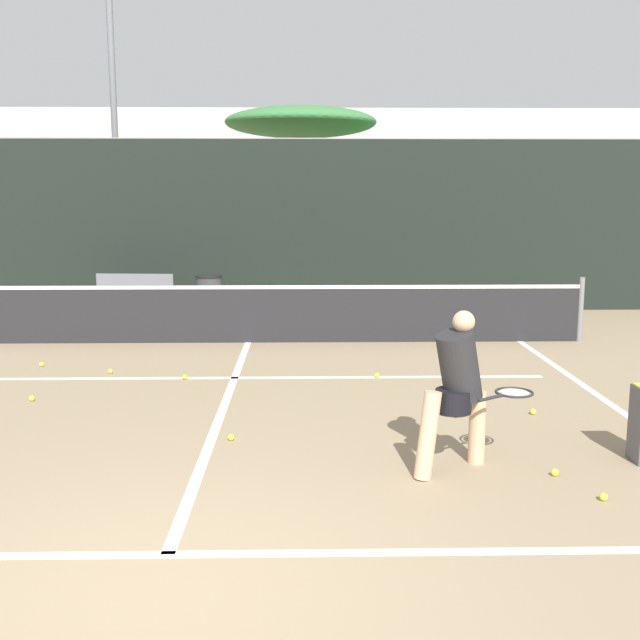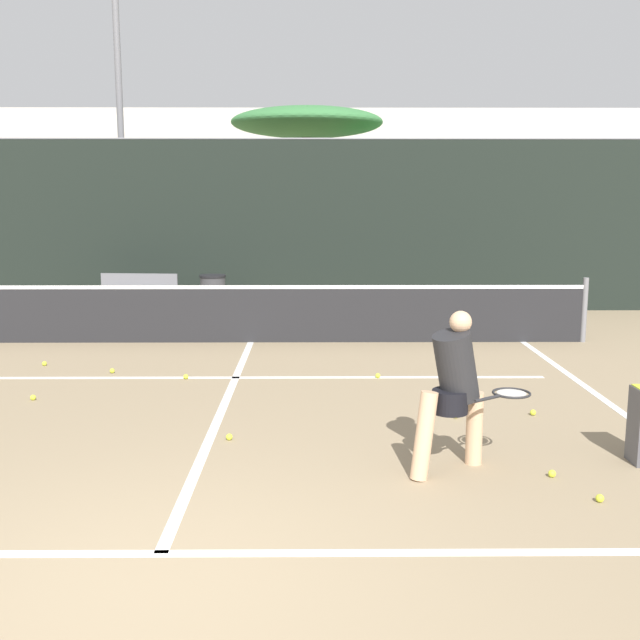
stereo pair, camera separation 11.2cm
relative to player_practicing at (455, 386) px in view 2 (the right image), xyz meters
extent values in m
plane|color=#937F60|center=(-2.28, -2.02, -0.77)|extent=(100.00, 100.00, 0.00)
cube|color=white|center=(-2.28, -1.56, -0.76)|extent=(11.00, 0.10, 0.01)
cube|color=white|center=(-2.28, 3.39, -0.76)|extent=(8.25, 0.10, 0.01)
cube|color=white|center=(-2.28, 2.11, -0.76)|extent=(0.10, 7.34, 0.01)
cube|color=white|center=(2.23, 2.11, -0.76)|extent=(0.10, 8.34, 0.01)
cylinder|color=slate|center=(3.22, 5.78, -0.23)|extent=(0.09, 0.09, 1.07)
cube|color=#232326|center=(-2.28, 5.78, -0.29)|extent=(11.00, 0.02, 0.95)
cube|color=white|center=(-2.28, 5.78, 0.15)|extent=(11.00, 0.03, 0.06)
cube|color=black|center=(-2.28, 9.17, 0.98)|extent=(24.00, 0.06, 3.50)
cylinder|color=slate|center=(-2.28, 9.17, 2.75)|extent=(24.00, 0.04, 0.04)
cylinder|color=#DBAD84|center=(0.22, 0.16, -0.43)|extent=(0.15, 0.15, 0.67)
cylinder|color=#DBAD84|center=(-0.29, -0.19, -0.38)|extent=(0.30, 0.27, 0.78)
cylinder|color=black|center=(-0.04, -0.02, -0.13)|extent=(0.32, 0.32, 0.20)
cylinder|color=#262628|center=(0.01, 0.01, 0.18)|extent=(0.46, 0.41, 0.70)
sphere|color=#DBAD84|center=(0.04, 0.04, 0.57)|extent=(0.19, 0.19, 0.19)
cylinder|color=#262628|center=(0.26, -0.11, -0.08)|extent=(0.26, 0.20, 0.03)
torus|color=#262628|center=(0.52, 0.07, -0.08)|extent=(0.48, 0.48, 0.02)
cylinder|color=beige|center=(0.52, 0.07, -0.08)|extent=(0.36, 0.36, 0.01)
sphere|color=#D1E033|center=(0.32, 1.54, -0.73)|extent=(0.07, 0.07, 0.07)
sphere|color=#D1E033|center=(-4.00, 3.65, -0.73)|extent=(0.07, 0.07, 0.07)
sphere|color=#D1E033|center=(1.20, 1.64, -0.73)|extent=(0.07, 0.07, 0.07)
sphere|color=#D1E033|center=(0.83, -0.18, -0.73)|extent=(0.07, 0.07, 0.07)
sphere|color=#D1E033|center=(-5.09, 4.10, -0.73)|extent=(0.07, 0.07, 0.07)
sphere|color=#D1E033|center=(-2.08, 0.83, -0.73)|extent=(0.07, 0.07, 0.07)
sphere|color=#D1E033|center=(1.05, -0.72, -0.73)|extent=(0.07, 0.07, 0.07)
sphere|color=#D1E033|center=(-4.58, 2.30, -0.73)|extent=(0.07, 0.07, 0.07)
sphere|color=#D1E033|center=(-0.38, 3.35, -0.73)|extent=(0.07, 0.07, 0.07)
sphere|color=#D1E033|center=(-2.93, 3.31, -0.73)|extent=(0.07, 0.07, 0.07)
cube|color=slate|center=(-4.72, 8.27, -0.33)|extent=(1.57, 0.48, 0.04)
cube|color=slate|center=(-4.71, 8.45, -0.12)|extent=(1.54, 0.16, 0.42)
cube|color=#333338|center=(-5.34, 8.32, -0.55)|extent=(0.06, 0.32, 0.44)
cube|color=#333338|center=(-4.11, 8.22, -0.55)|extent=(0.06, 0.32, 0.44)
cylinder|color=#3F3F42|center=(-3.20, 8.11, -0.35)|extent=(0.49, 0.49, 0.83)
cylinder|color=black|center=(-3.20, 8.11, 0.08)|extent=(0.51, 0.51, 0.04)
cube|color=black|center=(-3.75, 12.35, -0.31)|extent=(1.65, 4.62, 0.92)
cube|color=#1E2328|center=(-3.75, 12.12, 0.46)|extent=(1.39, 2.77, 0.61)
cylinder|color=black|center=(-3.01, 13.83, -0.47)|extent=(0.18, 0.60, 0.60)
cylinder|color=black|center=(-3.01, 10.87, -0.47)|extent=(0.18, 0.60, 0.60)
cylinder|color=slate|center=(-5.97, 12.53, 3.95)|extent=(0.16, 0.16, 9.44)
cylinder|color=brown|center=(5.55, 16.02, 0.49)|extent=(0.28, 0.28, 2.50)
ellipsoid|color=#477F42|center=(5.55, 16.02, 2.09)|extent=(2.75, 2.75, 0.90)
cylinder|color=brown|center=(1.13, 16.32, 0.65)|extent=(0.28, 0.28, 2.82)
ellipsoid|color=#38753D|center=(1.13, 16.32, 2.41)|extent=(3.10, 3.10, 0.90)
cylinder|color=brown|center=(-1.45, 17.09, 1.33)|extent=(0.28, 0.28, 4.20)
ellipsoid|color=#38753D|center=(-1.45, 17.09, 3.78)|extent=(4.62, 4.62, 0.90)
cube|color=beige|center=(-2.28, 24.42, 2.06)|extent=(36.00, 2.40, 5.66)
camera|label=1|loc=(-1.34, -6.34, 1.67)|focal=42.00mm
camera|label=2|loc=(-1.23, -6.34, 1.67)|focal=42.00mm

